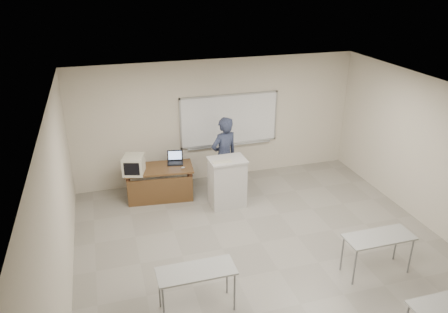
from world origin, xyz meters
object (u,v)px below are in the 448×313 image
object	(u,v)px
crt_monitor	(134,165)
laptop	(175,160)
podium	(227,182)
keyboard	(222,162)
presenter	(224,156)
whiteboard	(229,120)
mouse	(183,168)
instructor_desk	(160,177)

from	to	relation	value
crt_monitor	laptop	bearing A→B (deg)	33.43
podium	crt_monitor	xyz separation A→B (m)	(-1.94, 0.68, 0.39)
podium	keyboard	distance (m)	0.60
laptop	podium	bearing A→B (deg)	-33.38
keyboard	presenter	size ratio (longest dim) A/B	0.22
whiteboard	crt_monitor	world-z (taller)	whiteboard
crt_monitor	podium	bearing A→B (deg)	-2.35
mouse	whiteboard	bearing A→B (deg)	41.06
crt_monitor	mouse	xyz separation A→B (m)	(1.07, -0.08, -0.18)
crt_monitor	keyboard	distance (m)	1.96
laptop	presenter	bearing A→B (deg)	-9.48
whiteboard	crt_monitor	size ratio (longest dim) A/B	5.05
crt_monitor	instructor_desk	bearing A→B (deg)	18.17
instructor_desk	crt_monitor	bearing A→B (deg)	-172.84
crt_monitor	laptop	distance (m)	1.00
podium	whiteboard	bearing A→B (deg)	69.86
presenter	crt_monitor	bearing A→B (deg)	-22.33
crt_monitor	whiteboard	bearing A→B (deg)	34.88
whiteboard	presenter	size ratio (longest dim) A/B	1.31
podium	presenter	world-z (taller)	presenter
laptop	mouse	world-z (taller)	laptop
whiteboard	podium	xyz separation A→B (m)	(-0.50, -1.47, -0.92)
keyboard	podium	bearing A→B (deg)	43.18
presenter	instructor_desk	bearing A→B (deg)	-24.03
whiteboard	podium	world-z (taller)	whiteboard
whiteboard	keyboard	world-z (taller)	whiteboard
podium	crt_monitor	bearing A→B (deg)	159.45
crt_monitor	keyboard	size ratio (longest dim) A/B	1.20
crt_monitor	presenter	xyz separation A→B (m)	(2.03, -0.12, -0.00)
podium	instructor_desk	bearing A→B (deg)	152.29
podium	crt_monitor	distance (m)	2.09
laptop	keyboard	xyz separation A→B (m)	(0.84, -1.08, 0.32)
crt_monitor	laptop	size ratio (longest dim) A/B	1.37
instructor_desk	crt_monitor	distance (m)	0.68
podium	mouse	world-z (taller)	podium
mouse	crt_monitor	bearing A→B (deg)	-175.39
laptop	mouse	bearing A→B (deg)	-60.60
podium	keyboard	bearing A→B (deg)	-142.67
crt_monitor	presenter	distance (m)	2.04
podium	mouse	size ratio (longest dim) A/B	12.38
whiteboard	podium	size ratio (longest dim) A/B	2.21
instructor_desk	presenter	xyz separation A→B (m)	(1.48, -0.13, 0.39)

